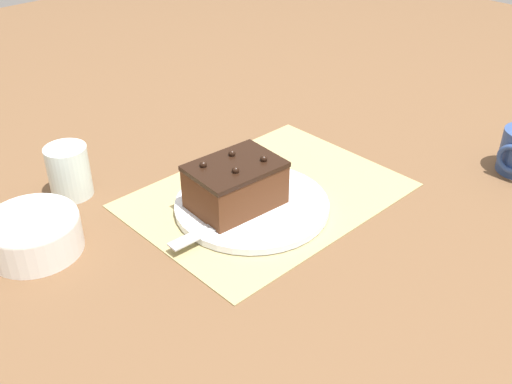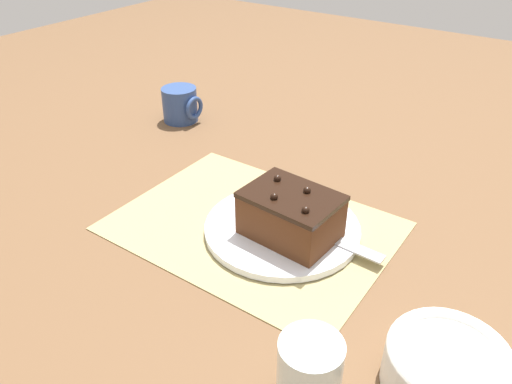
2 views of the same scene
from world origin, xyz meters
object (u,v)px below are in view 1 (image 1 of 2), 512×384
at_px(chocolate_cake, 234,184).
at_px(serving_knife, 245,210).
at_px(drinking_glass, 69,171).
at_px(small_bowl, 33,232).
at_px(cake_plate, 252,205).

relative_size(chocolate_cake, serving_knife, 0.71).
height_order(drinking_glass, small_bowl, drinking_glass).
relative_size(serving_knife, drinking_glass, 2.36).
xyz_separation_m(cake_plate, drinking_glass, (0.20, -0.26, 0.04)).
bearing_deg(drinking_glass, chocolate_cake, 125.82).
bearing_deg(drinking_glass, small_bowl, 41.49).
bearing_deg(cake_plate, serving_knife, 27.27).
height_order(chocolate_cake, small_bowl, chocolate_cake).
distance_m(cake_plate, drinking_glass, 0.32).
xyz_separation_m(chocolate_cake, serving_knife, (0.01, 0.03, -0.03)).
bearing_deg(small_bowl, drinking_glass, -138.51).
distance_m(serving_knife, small_bowl, 0.33).
xyz_separation_m(serving_knife, drinking_glass, (0.17, -0.27, 0.03)).
distance_m(cake_plate, serving_knife, 0.03).
bearing_deg(cake_plate, drinking_glass, -52.53).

